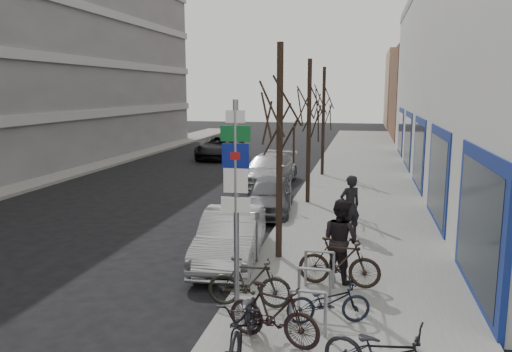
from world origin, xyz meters
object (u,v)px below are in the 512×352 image
at_px(highway_sign_pole, 236,196).
at_px(bike_near_right, 273,313).
at_px(bike_mid_inner, 249,282).
at_px(meter_back, 308,166).
at_px(parked_car_back, 268,169).
at_px(bike_far_inner, 339,262).
at_px(bike_mid_curb, 328,298).
at_px(tree_mid, 309,97).
at_px(parked_car_front, 231,237).
at_px(bike_far_curb, 384,348).
at_px(meter_mid, 290,189).
at_px(bike_rack, 314,284).
at_px(parked_car_mid, 269,195).
at_px(bike_near_left, 245,318).
at_px(tree_near, 280,101).
at_px(pedestrian_far, 341,239).
at_px(meter_front, 257,232).
at_px(lane_car, 220,147).
at_px(pedestrian_near, 350,206).
at_px(tree_far, 324,96).

xyz_separation_m(highway_sign_pole, bike_near_right, (0.86, -0.87, -1.79)).
height_order(bike_near_right, bike_mid_inner, bike_near_right).
relative_size(meter_back, parked_car_back, 0.26).
bearing_deg(bike_far_inner, bike_mid_curb, -179.30).
distance_m(tree_mid, parked_car_front, 7.68).
bearing_deg(bike_far_curb, meter_mid, 30.09).
height_order(bike_rack, parked_car_mid, parked_car_mid).
xyz_separation_m(bike_near_left, parked_car_back, (-2.59, 15.38, -0.04)).
xyz_separation_m(tree_near, bike_far_curb, (2.43, -5.21, -3.41)).
xyz_separation_m(meter_back, parked_car_front, (-0.75, -10.77, -0.25)).
distance_m(meter_mid, pedestrian_far, 6.58).
distance_m(meter_front, pedestrian_far, 2.19).
xyz_separation_m(bike_mid_curb, lane_car, (-8.61, 22.31, 0.10)).
xyz_separation_m(meter_back, parked_car_back, (-1.87, 0.08, -0.22)).
distance_m(meter_back, parked_car_front, 10.79).
xyz_separation_m(bike_rack, parked_car_mid, (-2.40, 7.89, 0.00)).
relative_size(tree_mid, pedestrian_near, 3.04).
xyz_separation_m(bike_near_left, bike_far_inner, (1.34, 3.15, -0.04)).
distance_m(bike_rack, tree_mid, 10.08).
bearing_deg(bike_far_curb, meter_front, 45.79).
xyz_separation_m(bike_rack, lane_car, (-8.30, 21.76, 0.06)).
xyz_separation_m(bike_near_right, bike_far_inner, (0.95, 2.74, 0.03)).
relative_size(bike_near_left, bike_mid_inner, 1.15).
distance_m(parked_car_front, pedestrian_near, 3.85).
bearing_deg(lane_car, meter_back, -53.63).
xyz_separation_m(meter_mid, parked_car_back, (-1.87, 5.58, -0.22)).
relative_size(meter_mid, bike_near_left, 0.66).
relative_size(tree_far, meter_front, 4.33).
xyz_separation_m(tree_mid, pedestrian_far, (1.61, -7.75, -3.02)).
bearing_deg(bike_rack, meter_mid, 101.80).
bearing_deg(tree_far, tree_mid, -90.00).
height_order(tree_far, pedestrian_near, tree_far).
bearing_deg(bike_mid_curb, parked_car_mid, 0.61).
distance_m(bike_near_right, parked_car_back, 15.25).
relative_size(meter_front, lane_car, 0.24).
distance_m(bike_mid_curb, lane_car, 23.92).
bearing_deg(bike_far_curb, tree_far, 21.94).
bearing_deg(parked_car_back, lane_car, 126.14).
relative_size(tree_mid, meter_mid, 4.33).
xyz_separation_m(bike_mid_inner, pedestrian_far, (1.66, 1.85, 0.43)).
xyz_separation_m(parked_car_front, parked_car_mid, (0.00, 5.25, -0.00)).
bearing_deg(tree_near, bike_rack, -67.52).
height_order(bike_near_right, pedestrian_far, pedestrian_far).
relative_size(meter_front, meter_mid, 1.00).
bearing_deg(tree_near, bike_far_inner, -45.55).
bearing_deg(meter_mid, bike_rack, -78.20).
bearing_deg(bike_far_inner, pedestrian_far, 4.24).
bearing_deg(highway_sign_pole, parked_car_front, 107.13).
bearing_deg(tree_mid, bike_near_right, -86.54).
height_order(parked_car_back, pedestrian_far, pedestrian_far).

